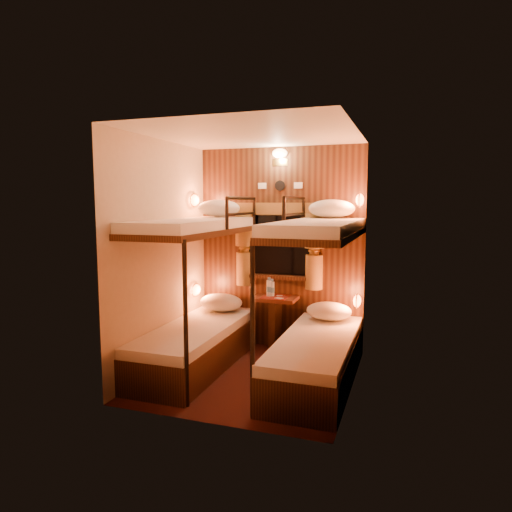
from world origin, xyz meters
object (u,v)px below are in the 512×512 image
(bunk_left, at_px, (196,316))
(table, at_px, (275,316))
(bunk_right, at_px, (317,326))
(bottle_right, at_px, (272,289))
(bottle_left, at_px, (269,288))

(bunk_left, distance_m, table, 1.02)
(bunk_right, xyz_separation_m, table, (-0.65, 0.78, -0.14))
(bunk_right, bearing_deg, bottle_right, 131.09)
(bottle_right, bearing_deg, table, -18.34)
(bunk_left, bearing_deg, bunk_right, 0.00)
(bottle_right, bearing_deg, bunk_left, -127.04)
(bunk_right, distance_m, table, 1.02)
(bunk_right, distance_m, bottle_left, 1.09)
(table, height_order, bottle_left, bottle_left)
(bunk_left, bearing_deg, table, 50.33)
(table, relative_size, bottle_right, 3.15)
(bunk_left, xyz_separation_m, bottle_right, (0.60, 0.80, 0.18))
(bottle_left, bearing_deg, bunk_left, -125.78)
(bunk_left, bearing_deg, bottle_right, 52.96)
(table, distance_m, bottle_left, 0.34)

